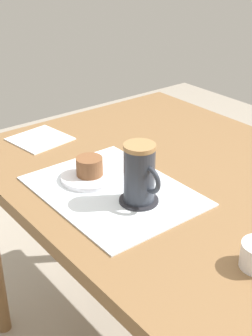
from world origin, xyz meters
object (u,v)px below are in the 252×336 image
object	(u,v)px
pastry_plate	(90,177)
coffee_mug	(140,173)
dining_table	(185,205)
pastry	(89,166)

from	to	relation	value
pastry_plate	coffee_mug	size ratio (longest dim) A/B	1.06
pastry_plate	dining_table	bearing A→B (deg)	54.19
coffee_mug	pastry_plate	bearing A→B (deg)	-170.09
dining_table	coffee_mug	xyz separation A→B (m)	(0.02, -0.17, 0.16)
pastry	coffee_mug	distance (m)	0.17
dining_table	coffee_mug	size ratio (longest dim) A/B	8.16
pastry_plate	coffee_mug	xyz separation A→B (m)	(0.16, 0.03, 0.07)
pastry_plate	pastry	size ratio (longest dim) A/B	2.20
pastry	dining_table	bearing A→B (deg)	54.19
pastry	coffee_mug	bearing A→B (deg)	9.91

